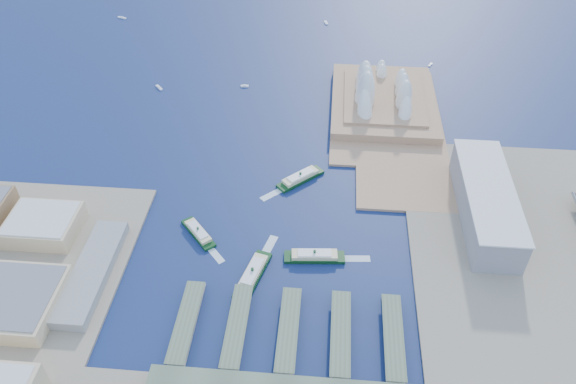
# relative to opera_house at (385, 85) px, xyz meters

# --- Properties ---
(ground) EXTENTS (3000.00, 3000.00, 0.00)m
(ground) POSITION_rel_opera_house_xyz_m (-105.00, -280.00, -32.00)
(ground) COLOR #0E1842
(ground) RESTS_ON ground
(east_land) EXTENTS (240.00, 500.00, 3.00)m
(east_land) POSITION_rel_opera_house_xyz_m (135.00, -330.00, -30.50)
(east_land) COLOR gray
(east_land) RESTS_ON ground
(peninsula) EXTENTS (135.00, 220.00, 3.00)m
(peninsula) POSITION_rel_opera_house_xyz_m (2.50, -20.00, -30.50)
(peninsula) COLOR tan
(peninsula) RESTS_ON ground
(opera_house) EXTENTS (134.00, 180.00, 58.00)m
(opera_house) POSITION_rel_opera_house_xyz_m (0.00, 0.00, 0.00)
(opera_house) COLOR white
(opera_house) RESTS_ON peninsula
(toaster_building) EXTENTS (45.00, 155.00, 35.00)m
(toaster_building) POSITION_rel_opera_house_xyz_m (90.00, -200.00, -11.50)
(toaster_building) COLOR gray
(toaster_building) RESTS_ON east_land
(ferry_wharves) EXTENTS (184.00, 90.00, 9.30)m
(ferry_wharves) POSITION_rel_opera_house_xyz_m (-91.00, -355.00, -27.35)
(ferry_wharves) COLOR #53624A
(ferry_wharves) RESTS_ON ground
(ferry_a) EXTENTS (40.97, 44.94, 9.18)m
(ferry_a) POSITION_rel_opera_house_xyz_m (-187.79, -248.15, -27.41)
(ferry_a) COLOR #0D3714
(ferry_a) RESTS_ON ground
(ferry_b) EXTENTS (50.76, 48.71, 10.61)m
(ferry_b) POSITION_rel_opera_house_xyz_m (-95.02, -156.91, -26.70)
(ferry_b) COLOR #0D3714
(ferry_b) RESTS_ON ground
(ferry_c) EXTENTS (29.71, 60.77, 11.14)m
(ferry_c) POSITION_rel_opera_house_xyz_m (-128.22, -296.64, -26.43)
(ferry_c) COLOR #0D3714
(ferry_c) RESTS_ON ground
(ferry_d) EXTENTS (57.00, 18.63, 10.60)m
(ferry_d) POSITION_rel_opera_house_xyz_m (-74.18, -269.89, -26.70)
(ferry_d) COLOR #0D3714
(ferry_d) RESTS_ON ground
(boat_a) EXTENTS (12.30, 13.46, 2.82)m
(boat_a) POSITION_rel_opera_house_xyz_m (-297.69, 20.64, -30.59)
(boat_a) COLOR white
(boat_a) RESTS_ON ground
(boat_b) EXTENTS (10.83, 4.56, 2.85)m
(boat_b) POSITION_rel_opera_house_xyz_m (-183.59, 34.30, -30.58)
(boat_b) COLOR white
(boat_b) RESTS_ON ground
(boat_c) EXTENTS (7.46, 10.80, 2.37)m
(boat_c) POSITION_rel_opera_house_xyz_m (72.78, 116.61, -30.81)
(boat_c) COLOR white
(boat_c) RESTS_ON ground
(boat_d) EXTENTS (15.81, 8.66, 2.63)m
(boat_d) POSITION_rel_opera_house_xyz_m (-417.15, 236.62, -30.68)
(boat_d) COLOR white
(boat_d) RESTS_ON ground
(boat_e) EXTENTS (7.17, 12.96, 3.03)m
(boat_e) POSITION_rel_opera_house_xyz_m (-81.17, 245.25, -30.48)
(boat_e) COLOR white
(boat_e) RESTS_ON ground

